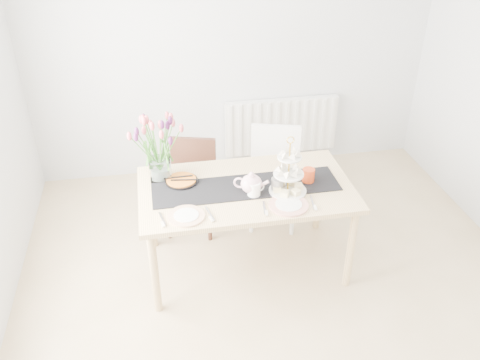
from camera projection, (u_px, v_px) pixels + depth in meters
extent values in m
plane|color=tan|center=(287.00, 315.00, 3.72)|extent=(4.50, 4.50, 0.00)
plane|color=#B8BBBD|center=(233.00, 48.00, 4.91)|extent=(4.00, 0.00, 4.00)
cube|color=white|center=(281.00, 126.00, 5.38)|extent=(1.20, 0.08, 0.60)
cube|color=tan|center=(246.00, 189.00, 3.81)|extent=(1.60, 0.90, 0.04)
cylinder|color=tan|center=(155.00, 273.00, 3.58)|extent=(0.06, 0.06, 0.71)
cylinder|color=tan|center=(351.00, 249.00, 3.81)|extent=(0.06, 0.06, 0.71)
cylinder|color=tan|center=(151.00, 212.00, 4.21)|extent=(0.06, 0.06, 0.71)
cylinder|color=tan|center=(319.00, 194.00, 4.44)|extent=(0.06, 0.06, 0.71)
cube|color=#321812|center=(191.00, 188.00, 4.42)|extent=(0.49, 0.49, 0.04)
cube|color=#321812|center=(193.00, 157.00, 4.46)|extent=(0.40, 0.14, 0.38)
cylinder|color=#321812|center=(168.00, 219.00, 4.39)|extent=(0.04, 0.04, 0.39)
cylinder|color=#321812|center=(210.00, 222.00, 4.37)|extent=(0.04, 0.04, 0.39)
cylinder|color=#321812|center=(176.00, 196.00, 4.70)|extent=(0.04, 0.04, 0.39)
cylinder|color=#321812|center=(215.00, 198.00, 4.67)|extent=(0.04, 0.04, 0.39)
cube|color=white|center=(274.00, 180.00, 4.47)|extent=(0.54, 0.54, 0.04)
cube|color=white|center=(276.00, 146.00, 4.51)|extent=(0.43, 0.16, 0.41)
cylinder|color=white|center=(251.00, 212.00, 4.45)|extent=(0.04, 0.04, 0.43)
cylinder|color=white|center=(293.00, 214.00, 4.42)|extent=(0.04, 0.04, 0.43)
cylinder|color=white|center=(255.00, 190.00, 4.76)|extent=(0.04, 0.04, 0.43)
cylinder|color=white|center=(293.00, 192.00, 4.73)|extent=(0.04, 0.04, 0.43)
cube|color=black|center=(246.00, 187.00, 3.80)|extent=(1.40, 0.35, 0.01)
cube|color=silver|center=(160.00, 168.00, 3.88)|extent=(0.16, 0.16, 0.16)
cylinder|color=gold|center=(289.00, 168.00, 3.64)|extent=(0.01, 0.01, 0.41)
cylinder|color=white|center=(288.00, 190.00, 3.74)|extent=(0.28, 0.28, 0.01)
cylinder|color=white|center=(289.00, 174.00, 3.66)|extent=(0.22, 0.22, 0.01)
cylinder|color=white|center=(289.00, 157.00, 3.59)|extent=(0.18, 0.18, 0.01)
cylinder|color=white|center=(291.00, 174.00, 3.88)|extent=(0.10, 0.10, 0.09)
cylinder|color=black|center=(181.00, 181.00, 3.85)|extent=(0.25, 0.25, 0.02)
cylinder|color=orange|center=(181.00, 180.00, 3.84)|extent=(0.22, 0.22, 0.01)
cylinder|color=gray|center=(277.00, 185.00, 3.73)|extent=(0.10, 0.10, 0.11)
cylinder|color=white|center=(254.00, 189.00, 3.68)|extent=(0.11, 0.11, 0.11)
cylinder|color=red|center=(308.00, 176.00, 3.84)|extent=(0.12, 0.12, 0.11)
cylinder|color=silver|center=(186.00, 216.00, 3.48)|extent=(0.31, 0.31, 0.01)
cylinder|color=silver|center=(289.00, 205.00, 3.59)|extent=(0.32, 0.32, 0.01)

